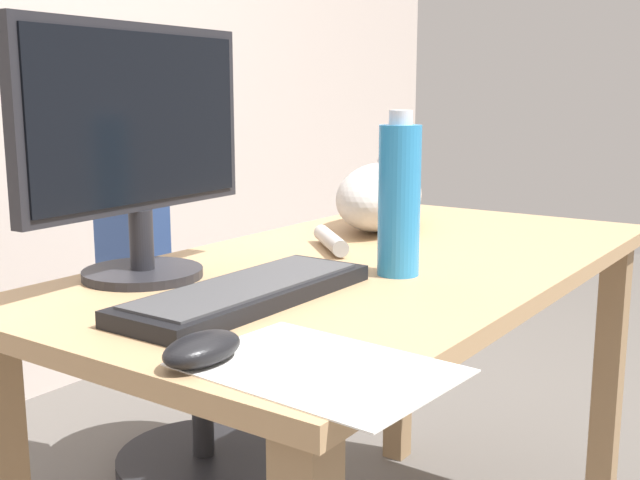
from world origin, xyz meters
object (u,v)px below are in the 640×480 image
computer_mouse (202,349)px  water_bottle (399,199)px  monitor (138,142)px  office_chair (183,343)px  keyboard (248,292)px  cat (382,193)px

computer_mouse → water_bottle: (0.52, 0.04, 0.11)m
monitor → water_bottle: (0.27, -0.34, -0.10)m
office_chair → monitor: bearing=-139.4°
monitor → water_bottle: bearing=-51.9°
monitor → water_bottle: size_ratio=1.73×
keyboard → computer_mouse: computer_mouse is taller
computer_mouse → water_bottle: bearing=4.0°
office_chair → water_bottle: bearing=-109.5°
office_chair → computer_mouse: 1.23m
monitor → computer_mouse: bearing=-124.0°
keyboard → water_bottle: bearing=-19.3°
cat → monitor: bearing=173.3°
monitor → water_bottle: 0.44m
office_chair → monitor: 0.93m
monitor → keyboard: bearing=-93.5°
cat → water_bottle: bearing=-145.9°
office_chair → cat: size_ratio=1.50×
cat → computer_mouse: bearing=-161.8°
monitor → keyboard: 0.32m
cat → office_chair: bearing=100.1°
water_bottle → computer_mouse: bearing=-176.0°
office_chair → computer_mouse: (-0.81, -0.85, 0.37)m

